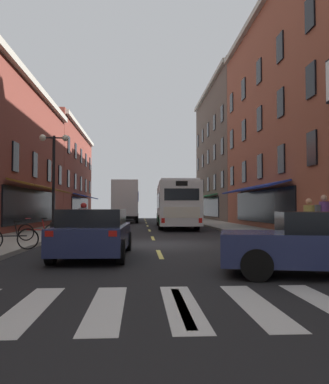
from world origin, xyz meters
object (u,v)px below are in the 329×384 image
object	(u,v)px
sedan_near	(128,214)
motorcycle_rider	(84,225)
box_truck	(126,202)
street_lamp_twin	(54,179)
bicycle_near	(10,238)
pedestrian_mid	(309,222)
sedan_mid	(95,232)
pedestrian_near	(324,217)
transit_bus	(176,204)
bicycle_mid	(39,232)

from	to	relation	value
sedan_near	motorcycle_rider	xyz separation A→B (m)	(-0.96, -30.16, -0.01)
box_truck	street_lamp_twin	bearing A→B (deg)	-98.42
bicycle_near	pedestrian_mid	distance (m)	9.78
street_lamp_twin	sedan_mid	bearing A→B (deg)	-69.73
motorcycle_rider	bicycle_near	world-z (taller)	motorcycle_rider
bicycle_near	street_lamp_twin	xyz separation A→B (m)	(-0.21, 7.03, 2.36)
bicycle_near	pedestrian_mid	world-z (taller)	pedestrian_mid
sedan_near	pedestrian_mid	bearing A→B (deg)	-78.06
pedestrian_near	street_lamp_twin	xyz separation A→B (m)	(-11.25, 4.75, 1.76)
street_lamp_twin	sedan_near	bearing A→B (deg)	84.08
sedan_near	pedestrian_near	bearing A→B (deg)	-75.26
sedan_mid	bicycle_near	distance (m)	2.79
transit_bus	sedan_near	xyz separation A→B (m)	(-3.98, 18.15, -0.98)
box_truck	bicycle_near	distance (m)	26.29
box_truck	bicycle_near	size ratio (longest dim) A/B	3.96
pedestrian_near	street_lamp_twin	distance (m)	12.34
bicycle_near	box_truck	bearing A→B (deg)	84.27
box_truck	pedestrian_mid	bearing A→B (deg)	-74.39
bicycle_mid	pedestrian_near	size ratio (longest dim) A/B	0.95
sedan_mid	bicycle_near	bearing A→B (deg)	163.97
bicycle_near	street_lamp_twin	bearing A→B (deg)	91.68
bicycle_near	pedestrian_near	xyz separation A→B (m)	(11.05, 2.28, 0.59)
transit_bus	motorcycle_rider	bearing A→B (deg)	-112.36
street_lamp_twin	transit_bus	bearing A→B (deg)	53.32
bicycle_mid	motorcycle_rider	bearing A→B (deg)	22.61
motorcycle_rider	sedan_near	bearing A→B (deg)	88.17
box_truck	sedan_mid	world-z (taller)	box_truck
sedan_mid	pedestrian_mid	distance (m)	7.21
bicycle_mid	pedestrian_mid	xyz separation A→B (m)	(9.73, -2.86, 0.47)
transit_bus	pedestrian_near	xyz separation A→B (m)	(4.45, -13.88, -0.60)
sedan_mid	bicycle_mid	world-z (taller)	sedan_mid
motorcycle_rider	bicycle_near	xyz separation A→B (m)	(-1.66, -4.15, -0.21)
transit_bus	bicycle_near	size ratio (longest dim) A/B	6.59
transit_bus	sedan_near	size ratio (longest dim) A/B	2.34
box_truck	pedestrian_near	size ratio (longest dim) A/B	3.73
box_truck	pedestrian_near	distance (m)	25.30
sedan_near	pedestrian_near	world-z (taller)	pedestrian_near
street_lamp_twin	motorcycle_rider	bearing A→B (deg)	-57.00
sedan_mid	bicycle_mid	xyz separation A→B (m)	(-2.66, 4.24, -0.21)
motorcycle_rider	bicycle_mid	size ratio (longest dim) A/B	1.21
pedestrian_mid	transit_bus	bearing A→B (deg)	-52.90
transit_bus	bicycle_mid	distance (m)	14.35
sedan_mid	pedestrian_mid	bearing A→B (deg)	11.01
box_truck	bicycle_mid	world-z (taller)	box_truck
sedan_mid	pedestrian_mid	size ratio (longest dim) A/B	2.91
transit_bus	sedan_mid	xyz separation A→B (m)	(-3.93, -16.93, -0.98)
sedan_mid	bicycle_near	world-z (taller)	sedan_mid
pedestrian_mid	sedan_near	bearing A→B (deg)	-52.40
transit_bus	bicycle_mid	xyz separation A→B (m)	(-6.58, -12.70, -1.20)
sedan_near	street_lamp_twin	size ratio (longest dim) A/B	0.98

